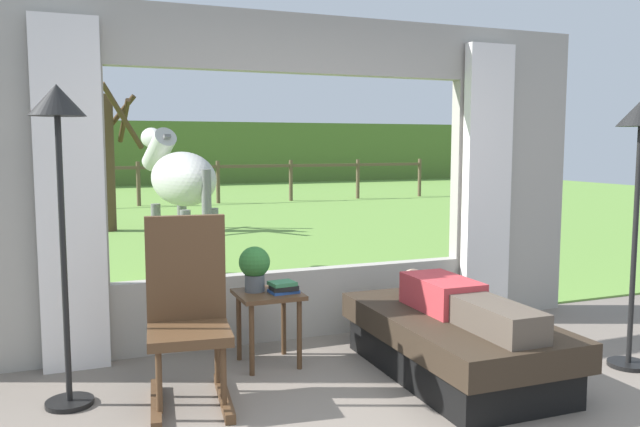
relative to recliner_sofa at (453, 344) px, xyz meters
The scene contains 16 objects.
back_wall_with_window 1.73m from the recliner_sofa, 118.41° to the left, with size 5.20×0.12×2.55m.
curtain_panel_left 2.77m from the recliner_sofa, 155.31° to the left, with size 0.44×0.10×2.40m, color silver.
curtain_panel_right 1.79m from the recliner_sofa, 46.36° to the left, with size 0.44×0.10×2.40m, color silver.
outdoor_pasture_lawn 12.14m from the recliner_sofa, 93.12° to the left, with size 36.00×21.68×0.02m, color olive.
distant_hill_ridge 21.99m from the recliner_sofa, 91.72° to the left, with size 36.00×2.00×2.40m, color #506D2E.
recliner_sofa is the anchor object (origin of this frame).
reclining_person 0.31m from the recliner_sofa, 90.00° to the right, with size 0.35×1.43×0.22m.
rocking_chair 1.77m from the recliner_sofa, behind, with size 0.54×0.73×1.12m.
side_table 1.29m from the recliner_sofa, 148.29° to the left, with size 0.44×0.44×0.52m.
potted_plant 1.46m from the recliner_sofa, 147.91° to the left, with size 0.22×0.22×0.32m.
book_stack 1.22m from the recliner_sofa, 148.34° to the left, with size 0.21×0.17×0.08m.
floor_lamp_left 2.77m from the recliner_sofa, behind, with size 0.32×0.32×1.89m.
floor_lamp_right 1.81m from the recliner_sofa, 13.88° to the right, with size 0.32×0.32×1.85m.
horse 3.98m from the recliner_sofa, 107.83° to the left, with size 0.83×1.82×1.73m.
pasture_tree 8.60m from the recliner_sofa, 101.54° to the left, with size 1.41×1.48×2.63m.
pasture_fence_line 12.95m from the recliner_sofa, 92.92° to the left, with size 16.10×0.10×1.10m.
Camera 1 is at (-1.73, -2.54, 1.56)m, focal length 36.24 mm.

